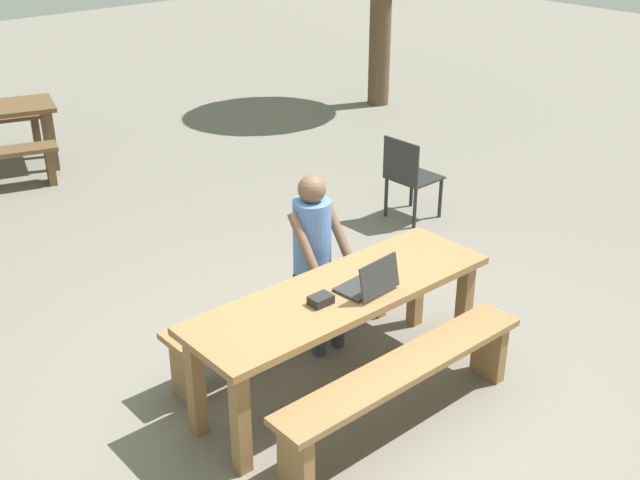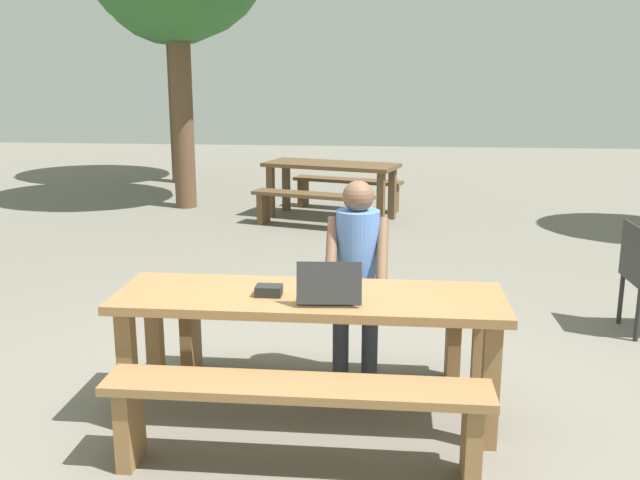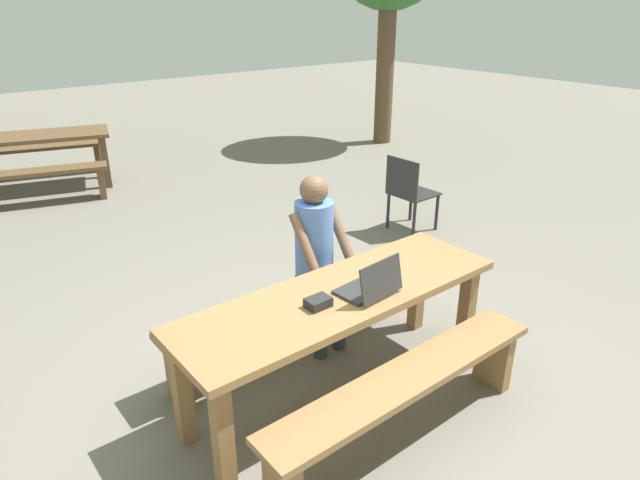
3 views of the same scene
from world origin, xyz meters
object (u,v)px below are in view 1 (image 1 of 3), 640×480
Objects in this scene: picnic_table_front at (341,305)px; small_pouch at (321,300)px; laptop at (370,283)px; person_seated at (316,250)px; plastic_chair at (409,176)px.

picnic_table_front is 0.27m from small_pouch.
laptop is 2.51× the size of small_pouch.
picnic_table_front is at bearing -114.39° from person_seated.
person_seated is (0.12, 0.66, -0.05)m from laptop.
small_pouch is 0.11× the size of person_seated.
person_seated is at bearing 51.67° from small_pouch.
laptop is at bearing -46.78° from picnic_table_front.
plastic_chair is (2.60, 1.68, -0.33)m from small_pouch.
person_seated is at bearing 65.61° from picnic_table_front.
laptop is at bearing -13.14° from small_pouch.
small_pouch is at bearing 121.48° from plastic_chair.
small_pouch is 3.12m from plastic_chair.
small_pouch is at bearing -17.69° from laptop.
plastic_chair is at bearing 32.88° from small_pouch.
small_pouch is 0.74m from person_seated.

